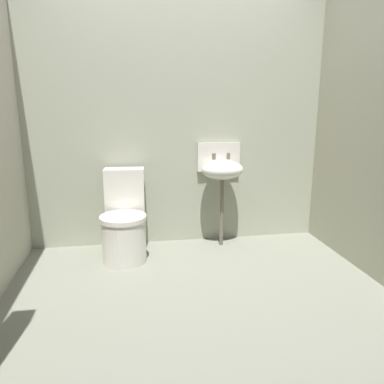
{
  "coord_description": "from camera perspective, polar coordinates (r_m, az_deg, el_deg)",
  "views": [
    {
      "loc": [
        -0.46,
        -2.46,
        1.36
      ],
      "look_at": [
        0.0,
        0.28,
        0.7
      ],
      "focal_mm": 34.97,
      "sensor_mm": 36.0,
      "label": 1
    }
  ],
  "objects": [
    {
      "name": "wall_back",
      "position": [
        3.65,
        -2.31,
        10.79
      ],
      "size": [
        3.23,
        0.1,
        2.39
      ],
      "primitive_type": "cube",
      "color": "#9FA28D",
      "rests_on": "ground"
    },
    {
      "name": "ground_plane",
      "position": [
        2.87,
        0.94,
        -15.82
      ],
      "size": [
        3.23,
        2.6,
        0.08
      ],
      "primitive_type": "cube",
      "color": "slate"
    },
    {
      "name": "toilet_near_wall",
      "position": [
        3.38,
        -10.3,
        -4.75
      ],
      "size": [
        0.42,
        0.61,
        0.78
      ],
      "rotation": [
        0.0,
        0.0,
        3.08
      ],
      "color": "silver",
      "rests_on": "ground"
    },
    {
      "name": "sink",
      "position": [
        3.56,
        4.56,
        3.54
      ],
      "size": [
        0.42,
        0.35,
        0.99
      ],
      "color": "#685D51",
      "rests_on": "ground"
    }
  ]
}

